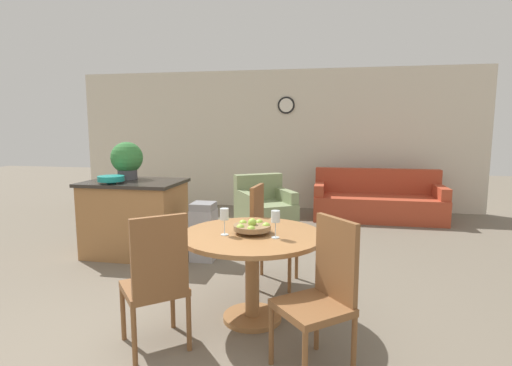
# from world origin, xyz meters

# --- Properties ---
(wall_back) EXTENTS (8.00, 0.09, 2.70)m
(wall_back) POSITION_xyz_m (0.00, 5.58, 1.35)
(wall_back) COLOR beige
(wall_back) RESTS_ON ground_plane
(dining_table) EXTENTS (1.17, 1.17, 0.74)m
(dining_table) POSITION_xyz_m (0.56, 0.80, 0.58)
(dining_table) COLOR #9E6B3D
(dining_table) RESTS_ON ground_plane
(dining_chair_near_left) EXTENTS (0.59, 0.59, 1.01)m
(dining_chair_near_left) POSITION_xyz_m (-0.01, 0.21, 0.54)
(dining_chair_near_left) COLOR brown
(dining_chair_near_left) RESTS_ON ground_plane
(dining_chair_near_right) EXTENTS (0.59, 0.59, 1.01)m
(dining_chair_near_right) POSITION_xyz_m (1.15, 0.23, 0.54)
(dining_chair_near_right) COLOR brown
(dining_chair_near_right) RESTS_ON ground_plane
(dining_chair_far_side) EXTENTS (0.46, 0.46, 1.01)m
(dining_chair_far_side) POSITION_xyz_m (0.55, 1.62, 0.54)
(dining_chair_far_side) COLOR brown
(dining_chair_far_side) RESTS_ON ground_plane
(fruit_bowl) EXTENTS (0.30, 0.30, 0.12)m
(fruit_bowl) POSITION_xyz_m (0.56, 0.80, 0.80)
(fruit_bowl) COLOR olive
(fruit_bowl) RESTS_ON dining_table
(wine_glass_left) EXTENTS (0.07, 0.07, 0.22)m
(wine_glass_left) POSITION_xyz_m (0.35, 0.71, 0.90)
(wine_glass_left) COLOR silver
(wine_glass_left) RESTS_ON dining_table
(wine_glass_right) EXTENTS (0.07, 0.07, 0.22)m
(wine_glass_right) POSITION_xyz_m (0.77, 0.70, 0.90)
(wine_glass_right) COLOR silver
(wine_glass_right) RESTS_ON dining_table
(kitchen_island) EXTENTS (1.19, 0.84, 0.93)m
(kitchen_island) POSITION_xyz_m (-1.23, 2.24, 0.47)
(kitchen_island) COLOR #9E6B3D
(kitchen_island) RESTS_ON ground_plane
(teal_bowl) EXTENTS (0.31, 0.31, 0.09)m
(teal_bowl) POSITION_xyz_m (-1.40, 2.02, 0.99)
(teal_bowl) COLOR teal
(teal_bowl) RESTS_ON kitchen_island
(potted_plant) EXTENTS (0.40, 0.40, 0.48)m
(potted_plant) POSITION_xyz_m (-1.40, 2.41, 1.19)
(potted_plant) COLOR #4C4C51
(potted_plant) RESTS_ON kitchen_island
(trash_bin) EXTENTS (0.28, 0.29, 0.70)m
(trash_bin) POSITION_xyz_m (-0.31, 2.19, 0.35)
(trash_bin) COLOR #9E9EA3
(trash_bin) RESTS_ON ground_plane
(couch) EXTENTS (2.17, 0.86, 0.86)m
(couch) POSITION_xyz_m (1.98, 4.82, 0.29)
(couch) COLOR #B24228
(couch) RESTS_ON ground_plane
(armchair) EXTENTS (1.13, 1.14, 0.82)m
(armchair) POSITION_xyz_m (0.13, 3.97, 0.28)
(armchair) COLOR gray
(armchair) RESTS_ON ground_plane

